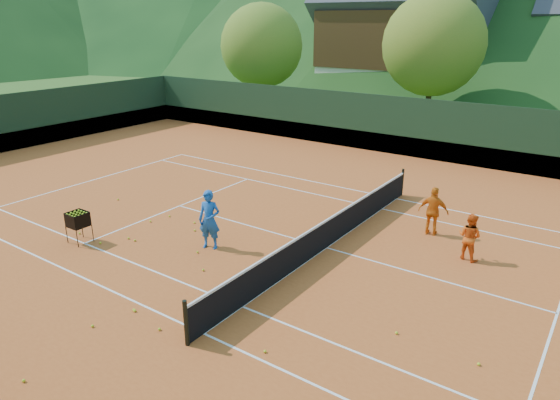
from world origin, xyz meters
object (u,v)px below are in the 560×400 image
Objects in this scene: coach at (209,220)px; student_b at (433,211)px; tennis_net at (327,233)px; chalet_left at (404,32)px; student_a at (470,237)px; ball_hopper at (78,220)px.

coach reaches higher than student_b.
tennis_net is 0.87× the size of chalet_left.
chalet_left is at bearing -73.84° from student_b.
student_a is 11.90m from ball_hopper.
ball_hopper is (-3.66, -2.07, -0.18)m from coach.
student_b reaches higher than tennis_net.
student_a reaches higher than tennis_net.
student_b is at bearing 51.28° from tennis_net.
tennis_net reaches higher than ball_hopper.
student_a is 0.87× the size of student_b.
ball_hopper is at bearing 42.46° from student_a.
student_a is 0.10× the size of chalet_left.
coach is 1.14× the size of student_b.
ball_hopper is at bearing -172.22° from coach.
chalet_left is (-7.06, 32.04, 4.70)m from coach.
coach is 4.20m from ball_hopper.
coach is 0.15× the size of tennis_net.
tennis_net is (2.94, 2.04, -0.42)m from coach.
student_b reaches higher than ball_hopper.
student_b is 1.62× the size of ball_hopper.
chalet_left reaches higher than tennis_net.
coach is at bearing 29.53° from ball_hopper.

